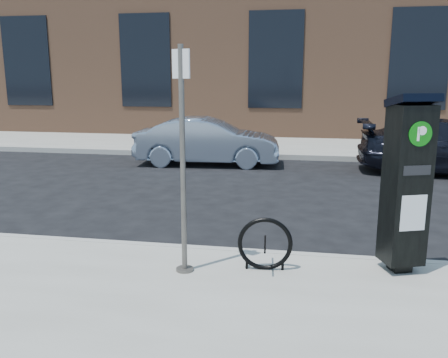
% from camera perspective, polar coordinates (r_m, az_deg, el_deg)
% --- Properties ---
extents(ground, '(120.00, 120.00, 0.00)m').
position_cam_1_polar(ground, '(6.57, -1.60, -9.45)').
color(ground, black).
rests_on(ground, ground).
extents(sidewalk_far, '(60.00, 12.00, 0.15)m').
position_cam_1_polar(sidewalk_far, '(20.15, 6.43, 5.51)').
color(sidewalk_far, gray).
rests_on(sidewalk_far, ground).
extents(curb_near, '(60.00, 0.12, 0.16)m').
position_cam_1_polar(curb_near, '(6.52, -1.64, -8.90)').
color(curb_near, '#9E9B93').
rests_on(curb_near, ground).
extents(curb_far, '(60.00, 0.12, 0.16)m').
position_cam_1_polar(curb_far, '(14.25, 4.87, 2.74)').
color(curb_far, '#9E9B93').
rests_on(curb_far, ground).
extents(building, '(28.00, 10.05, 8.25)m').
position_cam_1_polar(building, '(23.07, 7.18, 16.48)').
color(building, brown).
rests_on(building, ground).
extents(parking_kiosk, '(0.60, 0.56, 2.10)m').
position_cam_1_polar(parking_kiosk, '(5.87, 21.09, -0.40)').
color(parking_kiosk, black).
rests_on(parking_kiosk, sidewalk_near).
extents(sign_pole, '(0.22, 0.21, 2.62)m').
position_cam_1_polar(sign_pole, '(5.43, -4.98, 1.84)').
color(sign_pole, '#5F5854').
rests_on(sign_pole, sidewalk_near).
extents(bike_rack, '(0.66, 0.11, 0.66)m').
position_cam_1_polar(bike_rack, '(5.72, 4.96, -7.82)').
color(bike_rack, black).
rests_on(bike_rack, sidewalk_near).
extents(car_silver, '(4.05, 1.65, 1.31)m').
position_cam_1_polar(car_silver, '(13.21, -2.00, 4.55)').
color(car_silver, '#7E8CA1').
rests_on(car_silver, ground).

